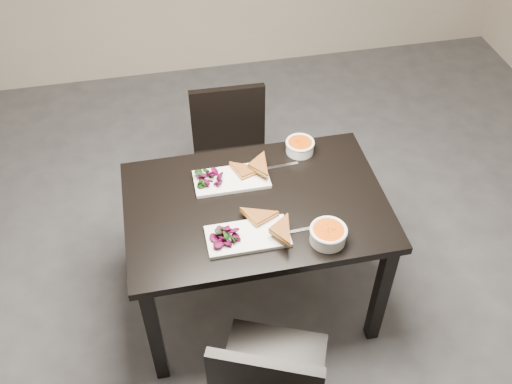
# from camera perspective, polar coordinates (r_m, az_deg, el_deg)

# --- Properties ---
(ground) EXTENTS (5.00, 5.00, 0.00)m
(ground) POSITION_cam_1_polar(r_m,az_deg,el_deg) (3.16, 1.59, -12.41)
(ground) COLOR #47474C
(ground) RESTS_ON ground
(table) EXTENTS (1.20, 0.80, 0.75)m
(table) POSITION_cam_1_polar(r_m,az_deg,el_deg) (2.72, 0.00, -2.53)
(table) COLOR black
(table) RESTS_ON ground
(chair_near) EXTENTS (0.55, 0.55, 0.85)m
(chair_near) POSITION_cam_1_polar(r_m,az_deg,el_deg) (2.43, 1.29, -18.31)
(chair_near) COLOR black
(chair_near) RESTS_ON ground
(chair_far) EXTENTS (0.43, 0.43, 0.85)m
(chair_far) POSITION_cam_1_polar(r_m,az_deg,el_deg) (3.32, -2.40, 3.86)
(chair_far) COLOR black
(chair_far) RESTS_ON ground
(plate_near) EXTENTS (0.36, 0.18, 0.02)m
(plate_near) POSITION_cam_1_polar(r_m,az_deg,el_deg) (2.50, -0.82, -4.39)
(plate_near) COLOR white
(plate_near) RESTS_ON table
(sandwich_near) EXTENTS (0.22, 0.20, 0.06)m
(sandwich_near) POSITION_cam_1_polar(r_m,az_deg,el_deg) (2.49, 0.57, -3.33)
(sandwich_near) COLOR #AA5C23
(sandwich_near) RESTS_ON plate_near
(salad_near) EXTENTS (0.11, 0.10, 0.05)m
(salad_near) POSITION_cam_1_polar(r_m,az_deg,el_deg) (2.47, -3.11, -4.23)
(salad_near) COLOR black
(salad_near) RESTS_ON plate_near
(soup_bowl_near) EXTENTS (0.16, 0.16, 0.07)m
(soup_bowl_near) POSITION_cam_1_polar(r_m,az_deg,el_deg) (2.49, 7.13, -4.11)
(soup_bowl_near) COLOR white
(soup_bowl_near) RESTS_ON table
(cutlery_near) EXTENTS (0.18, 0.02, 0.00)m
(cutlery_near) POSITION_cam_1_polar(r_m,az_deg,el_deg) (2.53, 3.61, -3.92)
(cutlery_near) COLOR silver
(cutlery_near) RESTS_ON table
(plate_far) EXTENTS (0.35, 0.18, 0.02)m
(plate_far) POSITION_cam_1_polar(r_m,az_deg,el_deg) (2.75, -2.44, 1.25)
(plate_far) COLOR white
(plate_far) RESTS_ON table
(sandwich_far) EXTENTS (0.21, 0.18, 0.06)m
(sandwich_far) POSITION_cam_1_polar(r_m,az_deg,el_deg) (2.72, -1.06, 1.81)
(sandwich_far) COLOR #AA5C23
(sandwich_far) RESTS_ON plate_far
(salad_far) EXTENTS (0.11, 0.10, 0.05)m
(salad_far) POSITION_cam_1_polar(r_m,az_deg,el_deg) (2.72, -4.53, 1.47)
(salad_far) COLOR black
(salad_far) RESTS_ON plate_far
(soup_bowl_far) EXTENTS (0.14, 0.14, 0.07)m
(soup_bowl_far) POSITION_cam_1_polar(r_m,az_deg,el_deg) (2.90, 4.35, 4.56)
(soup_bowl_far) COLOR white
(soup_bowl_far) RESTS_ON table
(cutlery_far) EXTENTS (0.18, 0.03, 0.00)m
(cutlery_far) POSITION_cam_1_polar(r_m,az_deg,el_deg) (2.83, 2.40, 2.57)
(cutlery_far) COLOR silver
(cutlery_far) RESTS_ON table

